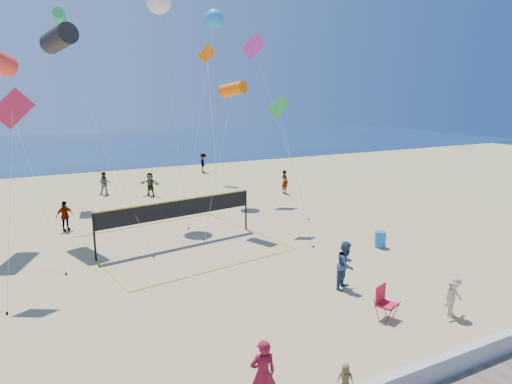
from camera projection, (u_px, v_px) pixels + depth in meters
name	position (u px, v px, depth m)	size (l,w,h in m)	color
ground	(319.00, 342.00, 14.27)	(120.00, 120.00, 0.00)	tan
ocean	(77.00, 147.00, 68.03)	(140.00, 50.00, 0.03)	navy
woman	(263.00, 374.00, 11.13)	(0.66, 0.43, 1.81)	maroon
toddler	(345.00, 379.00, 10.79)	(0.39, 0.25, 0.79)	brown
bystander_a	(346.00, 265.00, 18.11)	(0.94, 0.74, 1.94)	navy
bystander_b	(453.00, 297.00, 15.82)	(0.94, 0.54, 1.45)	tan
far_person_0	(65.00, 216.00, 25.89)	(1.01, 0.42, 1.72)	gray
far_person_1	(150.00, 184.00, 34.86)	(1.66, 0.53, 1.79)	gray
far_person_2	(285.00, 182.00, 35.65)	(0.68, 0.45, 1.86)	gray
far_person_3	(105.00, 183.00, 35.20)	(0.87, 0.68, 1.78)	gray
far_person_4	(203.00, 163.00, 45.40)	(1.22, 0.70, 1.90)	gray
camp_chair	(384.00, 300.00, 15.71)	(0.79, 0.91, 1.30)	red
trash_barrel	(380.00, 239.00, 23.12)	(0.55, 0.55, 0.82)	blue
volleyball_net	(178.00, 214.00, 23.43)	(9.98, 9.86, 2.34)	black
kite_1	(59.00, 39.00, 23.59)	(3.76, 7.57, 11.17)	black
kite_2	(233.00, 90.00, 25.20)	(3.22, 2.62, 8.35)	#FF6C04
kite_3	(12.00, 118.00, 17.22)	(1.71, 2.82, 7.88)	#C11C43
kite_4	(281.00, 116.00, 25.51)	(1.39, 4.57, 7.57)	green
kite_5	(256.00, 54.00, 32.47)	(1.85, 7.88, 11.94)	#D632A7
kite_6	(159.00, 0.00, 27.18)	(2.06, 5.21, 13.91)	silver
kite_7	(214.00, 19.00, 32.51)	(4.98, 5.28, 13.57)	#1D98E6
kite_8	(60.00, 17.00, 31.47)	(2.95, 6.94, 13.41)	green
kite_9	(207.00, 62.00, 39.56)	(3.82, 9.96, 11.99)	#FF6C04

